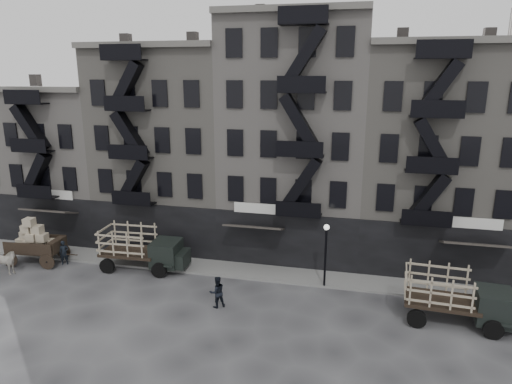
% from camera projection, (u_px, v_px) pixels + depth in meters
% --- Properties ---
extents(ground, '(140.00, 140.00, 0.00)m').
position_uv_depth(ground, '(270.00, 301.00, 27.56)').
color(ground, '#38383A').
rests_on(ground, ground).
extents(sidewalk, '(55.00, 2.50, 0.15)m').
position_uv_depth(sidewalk, '(281.00, 274.00, 31.07)').
color(sidewalk, slate).
rests_on(sidewalk, ground).
extents(building_west, '(10.00, 11.35, 13.20)m').
position_uv_depth(building_west, '(68.00, 160.00, 39.67)').
color(building_west, gray).
rests_on(building_west, ground).
extents(building_midwest, '(10.00, 11.35, 16.20)m').
position_uv_depth(building_midwest, '(175.00, 147.00, 37.07)').
color(building_midwest, gray).
rests_on(building_midwest, ground).
extents(building_center, '(10.00, 11.35, 18.20)m').
position_uv_depth(building_center, '(297.00, 139.00, 34.61)').
color(building_center, gray).
rests_on(building_center, ground).
extents(building_mideast, '(10.00, 11.35, 16.20)m').
position_uv_depth(building_mideast, '(435.00, 157.00, 32.66)').
color(building_mideast, gray).
rests_on(building_mideast, ground).
extents(lamp_post, '(0.36, 0.36, 4.28)m').
position_uv_depth(lamp_post, '(326.00, 247.00, 28.62)').
color(lamp_post, black).
rests_on(lamp_post, ground).
extents(horse, '(2.33, 1.51, 1.82)m').
position_uv_depth(horse, '(2.00, 263.00, 30.88)').
color(horse, beige).
rests_on(horse, ground).
extents(wagon, '(4.14, 2.44, 3.37)m').
position_uv_depth(wagon, '(34.00, 237.00, 32.74)').
color(wagon, black).
rests_on(wagon, ground).
extents(stake_truck_west, '(6.15, 2.75, 3.04)m').
position_uv_depth(stake_truck_west, '(142.00, 246.00, 31.70)').
color(stake_truck_west, black).
rests_on(stake_truck_west, ground).
extents(stake_truck_east, '(6.16, 2.84, 3.02)m').
position_uv_depth(stake_truck_east, '(459.00, 294.00, 24.80)').
color(stake_truck_east, black).
rests_on(stake_truck_east, ground).
extents(pedestrian_west, '(0.77, 0.71, 1.77)m').
position_uv_depth(pedestrian_west, '(64.00, 253.00, 32.64)').
color(pedestrian_west, black).
rests_on(pedestrian_west, ground).
extents(pedestrian_mid, '(1.18, 1.13, 1.92)m').
position_uv_depth(pedestrian_mid, '(217.00, 292.00, 26.70)').
color(pedestrian_mid, black).
rests_on(pedestrian_mid, ground).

